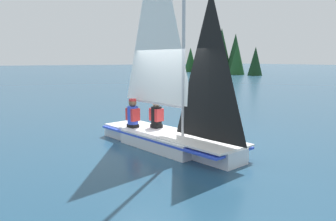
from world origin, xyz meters
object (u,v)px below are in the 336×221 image
object	(u,v)px
sailor_helm	(156,118)
sailboat_main	(168,114)
motorboat_distant	(204,78)
sailor_crew	(133,118)

from	to	relation	value
sailor_helm	sailboat_main	bearing A→B (deg)	-17.57
sailor_helm	motorboat_distant	distance (m)	24.81
sailor_helm	motorboat_distant	bearing A→B (deg)	129.10
sailor_helm	motorboat_distant	xyz separation A→B (m)	(18.95, -16.01, -0.21)
sailboat_main	sailor_crew	world-z (taller)	sailboat_main
sailboat_main	sailor_crew	xyz separation A→B (m)	(1.18, 0.45, -0.25)
sailboat_main	sailor_crew	distance (m)	1.29
sailor_helm	sailor_crew	xyz separation A→B (m)	(0.38, 0.55, 0.01)
sailboat_main	motorboat_distant	distance (m)	25.49
sailboat_main	sailor_crew	size ratio (longest dim) A/B	4.98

